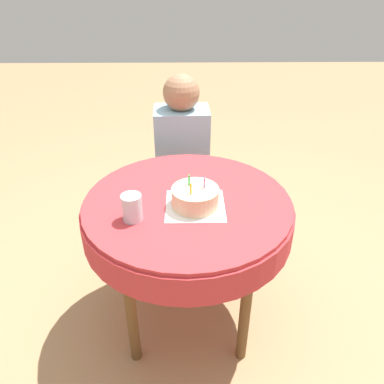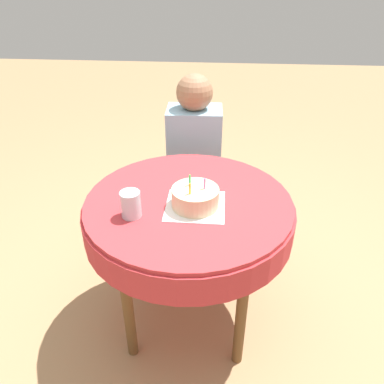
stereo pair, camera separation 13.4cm
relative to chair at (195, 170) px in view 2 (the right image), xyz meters
name	(u,v)px [view 2 (the right image)]	position (x,y,z in m)	size (l,w,h in m)	color
ground_plane	(189,314)	(0.03, -0.80, -0.46)	(12.00, 12.00, 0.00)	#A37F56
dining_table	(189,217)	(0.03, -0.80, 0.19)	(0.94, 0.94, 0.74)	#BC3338
chair	(195,170)	(0.00, 0.00, 0.00)	(0.38, 0.38, 0.87)	#4C331E
person	(194,147)	(0.00, -0.09, 0.21)	(0.34, 0.34, 1.11)	#9E7051
napkin	(195,206)	(0.07, -0.85, 0.28)	(0.25, 0.25, 0.00)	white
birthday_cake	(195,197)	(0.07, -0.85, 0.32)	(0.20, 0.20, 0.13)	beige
drinking_glass	(131,204)	(-0.19, -0.94, 0.34)	(0.08, 0.08, 0.11)	silver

